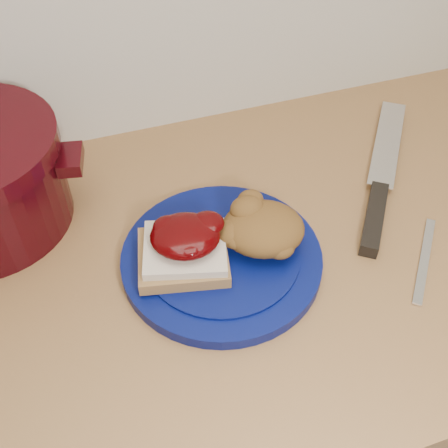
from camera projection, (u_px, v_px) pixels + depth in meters
name	position (u px, v px, depth m)	size (l,w,h in m)	color
base_cabinet	(241.00, 409.00, 1.08)	(4.00, 0.60, 0.86)	beige
plate	(222.00, 259.00, 0.72)	(0.26, 0.26, 0.02)	#050D4D
sandwich	(184.00, 247.00, 0.68)	(0.13, 0.12, 0.05)	olive
stuffing_mound	(263.00, 228.00, 0.70)	(0.10, 0.09, 0.05)	brown
chef_knife	(378.00, 196.00, 0.79)	(0.23, 0.30, 0.02)	black
butter_knife	(424.00, 259.00, 0.72)	(0.15, 0.01, 0.00)	silver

